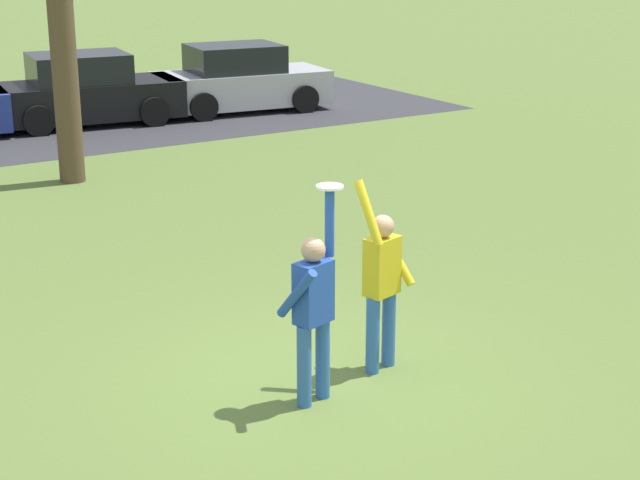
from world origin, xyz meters
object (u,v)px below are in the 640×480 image
parked_car_black (85,92)px  parked_car_silver (240,81)px  person_defender (382,279)px  frisbee_disc (330,187)px  person_catcher (313,306)px

parked_car_black → parked_car_silver: 3.74m
person_defender → frisbee_disc: size_ratio=7.97×
parked_car_silver → frisbee_disc: bearing=-107.5°
person_defender → parked_car_black: 14.46m
person_catcher → frisbee_disc: (0.22, 0.06, 1.11)m
person_defender → person_catcher: bearing=0.0°
person_catcher → frisbee_disc: size_ratio=8.12×
frisbee_disc → person_catcher: bearing=-164.6°
person_defender → frisbee_disc: frisbee_disc is taller
frisbee_disc → person_defender: bearing=15.4°
parked_car_silver → parked_car_black: bearing=-178.1°
parked_car_black → parked_car_silver: bearing=1.9°
parked_car_silver → person_catcher: bearing=-108.1°
person_defender → parked_car_silver: (5.81, 13.94, -0.25)m
person_defender → parked_car_silver: bearing=-128.0°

